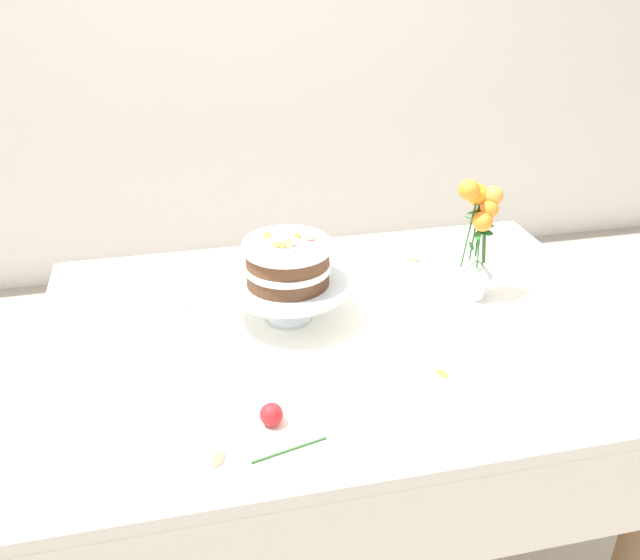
{
  "coord_description": "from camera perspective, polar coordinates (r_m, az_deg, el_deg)",
  "views": [
    {
      "loc": [
        -0.34,
        -1.3,
        1.57
      ],
      "look_at": [
        -0.04,
        0.02,
        0.86
      ],
      "focal_mm": 37.58,
      "sensor_mm": 36.0,
      "label": 1
    }
  ],
  "objects": [
    {
      "name": "ground_plane",
      "position": [
        2.07,
        1.42,
        -21.66
      ],
      "size": [
        12.0,
        12.0,
        0.0
      ],
      "primitive_type": "plane",
      "color": "#9E9384"
    },
    {
      "name": "dining_table",
      "position": [
        1.61,
        1.89,
        -7.11
      ],
      "size": [
        1.4,
        1.0,
        0.74
      ],
      "color": "white",
      "rests_on": "ground"
    },
    {
      "name": "linen_napkin",
      "position": [
        1.61,
        -2.67,
        -3.3
      ],
      "size": [
        0.37,
        0.37,
        0.0
      ],
      "primitive_type": "cube",
      "rotation": [
        0.0,
        0.0,
        -0.16
      ],
      "color": "white",
      "rests_on": "dining_table"
    },
    {
      "name": "cake_stand",
      "position": [
        1.57,
        -2.73,
        -0.75
      ],
      "size": [
        0.29,
        0.29,
        0.1
      ],
      "color": "silver",
      "rests_on": "linen_napkin"
    },
    {
      "name": "layer_cake",
      "position": [
        1.54,
        -2.79,
        1.54
      ],
      "size": [
        0.2,
        0.2,
        0.11
      ],
      "color": "brown",
      "rests_on": "cake_stand"
    },
    {
      "name": "flower_vase",
      "position": [
        1.68,
        13.23,
        3.25
      ],
      "size": [
        0.12,
        0.1,
        0.32
      ],
      "color": "silver",
      "rests_on": "dining_table"
    },
    {
      "name": "fallen_rose",
      "position": [
        1.28,
        -4.11,
        -11.45
      ],
      "size": [
        0.14,
        0.12,
        0.04
      ],
      "color": "#2D6028",
      "rests_on": "dining_table"
    },
    {
      "name": "loose_petal_0",
      "position": [
        1.45,
        10.36,
        -7.82
      ],
      "size": [
        0.03,
        0.04,
        0.0
      ],
      "primitive_type": "ellipsoid",
      "rotation": [
        0.0,
        0.0,
        1.95
      ],
      "color": "orange",
      "rests_on": "dining_table"
    },
    {
      "name": "loose_petal_1",
      "position": [
        1.7,
        -11.4,
        -2.04
      ],
      "size": [
        0.03,
        0.03,
        0.01
      ],
      "primitive_type": "ellipsoid",
      "rotation": [
        0.0,
        0.0,
        6.23
      ],
      "color": "pink",
      "rests_on": "dining_table"
    },
    {
      "name": "loose_petal_2",
      "position": [
        1.24,
        -8.66,
        -14.81
      ],
      "size": [
        0.04,
        0.05,
        0.0
      ],
      "primitive_type": "ellipsoid",
      "rotation": [
        0.0,
        0.0,
        4.3
      ],
      "color": "#E56B51",
      "rests_on": "dining_table"
    },
    {
      "name": "loose_petal_3",
      "position": [
        1.91,
        8.01,
        1.68
      ],
      "size": [
        0.04,
        0.04,
        0.0
      ],
      "primitive_type": "ellipsoid",
      "rotation": [
        0.0,
        0.0,
        5.87
      ],
      "color": "#E56B51",
      "rests_on": "dining_table"
    }
  ]
}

